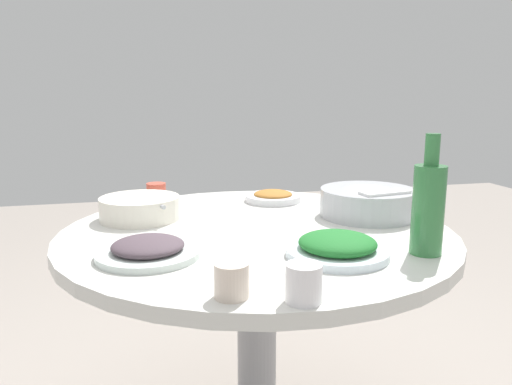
{
  "coord_description": "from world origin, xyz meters",
  "views": [
    {
      "loc": [
        -0.32,
        -1.33,
        1.14
      ],
      "look_at": [
        0.01,
        0.06,
        0.84
      ],
      "focal_mm": 34.99,
      "sensor_mm": 36.0,
      "label": 1
    }
  ],
  "objects_px": {
    "dish_greens": "(337,247)",
    "tea_cup_side": "(304,283)",
    "dish_eggplant": "(148,249)",
    "dish_tofu_braise": "(273,197)",
    "soup_bowl": "(140,209)",
    "green_bottle": "(428,206)",
    "tea_cup_near": "(156,193)",
    "tea_cup_far": "(232,280)",
    "rice_bowl": "(368,202)",
    "round_dining_table": "(257,271)"
  },
  "relations": [
    {
      "from": "soup_bowl",
      "to": "tea_cup_far",
      "type": "xyz_separation_m",
      "value": [
        0.16,
        -0.65,
        0.0
      ]
    },
    {
      "from": "dish_greens",
      "to": "dish_tofu_braise",
      "type": "height_order",
      "value": "dish_greens"
    },
    {
      "from": "rice_bowl",
      "to": "dish_tofu_braise",
      "type": "xyz_separation_m",
      "value": [
        -0.23,
        0.28,
        -0.03
      ]
    },
    {
      "from": "green_bottle",
      "to": "tea_cup_side",
      "type": "bearing_deg",
      "value": -152.22
    },
    {
      "from": "dish_eggplant",
      "to": "soup_bowl",
      "type": "bearing_deg",
      "value": 92.1
    },
    {
      "from": "soup_bowl",
      "to": "dish_eggplant",
      "type": "xyz_separation_m",
      "value": [
        0.01,
        -0.37,
        -0.01
      ]
    },
    {
      "from": "round_dining_table",
      "to": "dish_greens",
      "type": "distance_m",
      "value": 0.34
    },
    {
      "from": "dish_tofu_braise",
      "to": "tea_cup_near",
      "type": "height_order",
      "value": "tea_cup_near"
    },
    {
      "from": "dish_tofu_braise",
      "to": "tea_cup_far",
      "type": "bearing_deg",
      "value": -110.76
    },
    {
      "from": "dish_greens",
      "to": "tea_cup_far",
      "type": "bearing_deg",
      "value": -148.57
    },
    {
      "from": "dish_tofu_braise",
      "to": "green_bottle",
      "type": "height_order",
      "value": "green_bottle"
    },
    {
      "from": "dish_tofu_braise",
      "to": "tea_cup_far",
      "type": "relative_size",
      "value": 2.94
    },
    {
      "from": "tea_cup_side",
      "to": "rice_bowl",
      "type": "bearing_deg",
      "value": 54.46
    },
    {
      "from": "round_dining_table",
      "to": "tea_cup_far",
      "type": "distance_m",
      "value": 0.51
    },
    {
      "from": "dish_greens",
      "to": "tea_cup_side",
      "type": "height_order",
      "value": "tea_cup_side"
    },
    {
      "from": "dish_eggplant",
      "to": "tea_cup_side",
      "type": "height_order",
      "value": "tea_cup_side"
    },
    {
      "from": "tea_cup_near",
      "to": "dish_eggplant",
      "type": "bearing_deg",
      "value": -94.4
    },
    {
      "from": "dish_greens",
      "to": "green_bottle",
      "type": "xyz_separation_m",
      "value": [
        0.22,
        -0.03,
        0.09
      ]
    },
    {
      "from": "tea_cup_near",
      "to": "tea_cup_side",
      "type": "distance_m",
      "value": 0.95
    },
    {
      "from": "rice_bowl",
      "to": "green_bottle",
      "type": "relative_size",
      "value": 1.02
    },
    {
      "from": "green_bottle",
      "to": "tea_cup_far",
      "type": "xyz_separation_m",
      "value": [
        -0.51,
        -0.15,
        -0.08
      ]
    },
    {
      "from": "round_dining_table",
      "to": "soup_bowl",
      "type": "distance_m",
      "value": 0.41
    },
    {
      "from": "dish_eggplant",
      "to": "dish_greens",
      "type": "height_order",
      "value": "dish_greens"
    },
    {
      "from": "rice_bowl",
      "to": "tea_cup_near",
      "type": "distance_m",
      "value": 0.73
    },
    {
      "from": "soup_bowl",
      "to": "tea_cup_near",
      "type": "relative_size",
      "value": 3.46
    },
    {
      "from": "dish_eggplant",
      "to": "dish_greens",
      "type": "distance_m",
      "value": 0.45
    },
    {
      "from": "dish_greens",
      "to": "tea_cup_near",
      "type": "xyz_separation_m",
      "value": [
        -0.39,
        0.69,
        0.01
      ]
    },
    {
      "from": "soup_bowl",
      "to": "dish_tofu_braise",
      "type": "relative_size",
      "value": 1.22
    },
    {
      "from": "rice_bowl",
      "to": "soup_bowl",
      "type": "bearing_deg",
      "value": 169.34
    },
    {
      "from": "round_dining_table",
      "to": "green_bottle",
      "type": "distance_m",
      "value": 0.52
    },
    {
      "from": "rice_bowl",
      "to": "dish_eggplant",
      "type": "height_order",
      "value": "rice_bowl"
    },
    {
      "from": "dish_tofu_braise",
      "to": "soup_bowl",
      "type": "bearing_deg",
      "value": -162.1
    },
    {
      "from": "green_bottle",
      "to": "tea_cup_near",
      "type": "distance_m",
      "value": 0.95
    },
    {
      "from": "soup_bowl",
      "to": "dish_greens",
      "type": "xyz_separation_m",
      "value": [
        0.45,
        -0.47,
        -0.01
      ]
    },
    {
      "from": "tea_cup_far",
      "to": "green_bottle",
      "type": "bearing_deg",
      "value": 16.27
    },
    {
      "from": "dish_greens",
      "to": "tea_cup_near",
      "type": "bearing_deg",
      "value": 119.6
    },
    {
      "from": "dish_eggplant",
      "to": "dish_greens",
      "type": "bearing_deg",
      "value": -13.13
    },
    {
      "from": "round_dining_table",
      "to": "dish_eggplant",
      "type": "xyz_separation_m",
      "value": [
        -0.31,
        -0.18,
        0.15
      ]
    },
    {
      "from": "dish_tofu_braise",
      "to": "tea_cup_far",
      "type": "distance_m",
      "value": 0.85
    },
    {
      "from": "tea_cup_far",
      "to": "dish_greens",
      "type": "bearing_deg",
      "value": 31.43
    },
    {
      "from": "rice_bowl",
      "to": "dish_eggplant",
      "type": "relative_size",
      "value": 1.2
    },
    {
      "from": "rice_bowl",
      "to": "round_dining_table",
      "type": "bearing_deg",
      "value": -170.46
    },
    {
      "from": "green_bottle",
      "to": "soup_bowl",
      "type": "bearing_deg",
      "value": 143.08
    },
    {
      "from": "dish_greens",
      "to": "tea_cup_far",
      "type": "relative_size",
      "value": 3.63
    },
    {
      "from": "green_bottle",
      "to": "tea_cup_far",
      "type": "relative_size",
      "value": 4.29
    },
    {
      "from": "dish_tofu_braise",
      "to": "tea_cup_near",
      "type": "distance_m",
      "value": 0.41
    },
    {
      "from": "round_dining_table",
      "to": "tea_cup_side",
      "type": "distance_m",
      "value": 0.53
    },
    {
      "from": "round_dining_table",
      "to": "tea_cup_side",
      "type": "bearing_deg",
      "value": -93.83
    },
    {
      "from": "dish_eggplant",
      "to": "dish_tofu_braise",
      "type": "bearing_deg",
      "value": 49.07
    },
    {
      "from": "round_dining_table",
      "to": "tea_cup_far",
      "type": "xyz_separation_m",
      "value": [
        -0.16,
        -0.45,
        0.16
      ]
    }
  ]
}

